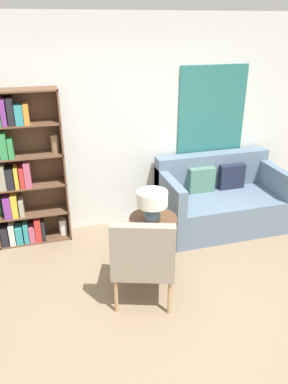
% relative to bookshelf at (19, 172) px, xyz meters
% --- Properties ---
extents(ground_plane, '(14.00, 14.00, 0.00)m').
position_rel_bookshelf_xyz_m(ground_plane, '(1.27, -1.84, -0.94)').
color(ground_plane, '#847056').
extents(wall_back, '(6.40, 0.08, 2.70)m').
position_rel_bookshelf_xyz_m(wall_back, '(1.29, 0.19, 0.41)').
color(wall_back, silver).
rests_on(wall_back, ground_plane).
extents(bookshelf, '(0.89, 0.30, 1.91)m').
position_rel_bookshelf_xyz_m(bookshelf, '(0.00, 0.00, 0.00)').
color(bookshelf, brown).
rests_on(bookshelf, ground_plane).
extents(armchair, '(0.77, 0.79, 0.96)m').
position_rel_bookshelf_xyz_m(armchair, '(1.10, -1.53, -0.39)').
color(armchair, tan).
rests_on(armchair, ground_plane).
extents(couch, '(1.63, 0.91, 0.94)m').
position_rel_bookshelf_xyz_m(couch, '(2.55, -0.28, -0.59)').
color(couch, slate).
rests_on(couch, ground_plane).
extents(side_table, '(0.55, 0.55, 0.55)m').
position_rel_bookshelf_xyz_m(side_table, '(1.42, -0.85, -0.45)').
color(side_table, brown).
rests_on(side_table, ground_plane).
extents(table_lamp, '(0.34, 0.34, 0.36)m').
position_rel_bookshelf_xyz_m(table_lamp, '(1.38, -0.93, -0.15)').
color(table_lamp, slate).
rests_on(table_lamp, side_table).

